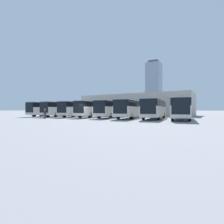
# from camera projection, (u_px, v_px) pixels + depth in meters

# --- Properties ---
(ground_plane) EXTENTS (600.00, 600.00, 0.00)m
(ground_plane) POSITION_uv_depth(u_px,v_px,m) (83.00, 119.00, 29.03)
(ground_plane) COLOR gray
(bus_0) EXTENTS (4.04, 11.75, 3.16)m
(bus_0) POSITION_uv_depth(u_px,v_px,m) (181.00, 108.00, 26.62)
(bus_0) COLOR silver
(bus_0) RESTS_ON ground_plane
(curb_divider_0) EXTENTS (1.02, 5.55, 0.15)m
(curb_divider_0) POSITION_uv_depth(u_px,v_px,m) (165.00, 119.00, 26.23)
(curb_divider_0) COLOR #9E9E99
(curb_divider_0) RESTS_ON ground_plane
(bus_1) EXTENTS (4.04, 11.75, 3.16)m
(bus_1) POSITION_uv_depth(u_px,v_px,m) (155.00, 108.00, 28.73)
(bus_1) COLOR silver
(bus_1) RESTS_ON ground_plane
(curb_divider_1) EXTENTS (1.02, 5.55, 0.15)m
(curb_divider_1) POSITION_uv_depth(u_px,v_px,m) (139.00, 119.00, 28.34)
(curb_divider_1) COLOR #9E9E99
(curb_divider_1) RESTS_ON ground_plane
(bus_2) EXTENTS (4.04, 11.75, 3.16)m
(bus_2) POSITION_uv_depth(u_px,v_px,m) (131.00, 108.00, 30.69)
(bus_2) COLOR silver
(bus_2) RESTS_ON ground_plane
(curb_divider_2) EXTENTS (1.02, 5.55, 0.15)m
(curb_divider_2) POSITION_uv_depth(u_px,v_px,m) (116.00, 118.00, 30.30)
(curb_divider_2) COLOR #9E9E99
(curb_divider_2) RESTS_ON ground_plane
(bus_3) EXTENTS (4.04, 11.75, 3.16)m
(bus_3) POSITION_uv_depth(u_px,v_px,m) (113.00, 108.00, 33.33)
(bus_3) COLOR silver
(bus_3) RESTS_ON ground_plane
(curb_divider_3) EXTENTS (1.02, 5.55, 0.15)m
(curb_divider_3) POSITION_uv_depth(u_px,v_px,m) (99.00, 117.00, 32.95)
(curb_divider_3) COLOR #9E9E99
(curb_divider_3) RESTS_ON ground_plane
(bus_4) EXTENTS (4.04, 11.75, 3.16)m
(bus_4) POSITION_uv_depth(u_px,v_px,m) (94.00, 108.00, 35.24)
(bus_4) COLOR silver
(bus_4) RESTS_ON ground_plane
(curb_divider_4) EXTENTS (1.02, 5.55, 0.15)m
(curb_divider_4) POSITION_uv_depth(u_px,v_px,m) (81.00, 117.00, 34.85)
(curb_divider_4) COLOR #9E9E99
(curb_divider_4) RESTS_ON ground_plane
(bus_5) EXTENTS (4.04, 11.75, 3.16)m
(bus_5) POSITION_uv_depth(u_px,v_px,m) (79.00, 109.00, 37.42)
(bus_5) COLOR silver
(bus_5) RESTS_ON ground_plane
(curb_divider_5) EXTENTS (1.02, 5.55, 0.15)m
(curb_divider_5) POSITION_uv_depth(u_px,v_px,m) (66.00, 117.00, 37.04)
(curb_divider_5) COLOR #9E9E99
(curb_divider_5) RESTS_ON ground_plane
(bus_6) EXTENTS (4.04, 11.75, 3.16)m
(bus_6) POSITION_uv_depth(u_px,v_px,m) (63.00, 109.00, 39.01)
(bus_6) COLOR silver
(bus_6) RESTS_ON ground_plane
(curb_divider_6) EXTENTS (1.02, 5.55, 0.15)m
(curb_divider_6) POSITION_uv_depth(u_px,v_px,m) (50.00, 116.00, 38.62)
(curb_divider_6) COLOR #9E9E99
(curb_divider_6) RESTS_ON ground_plane
(bus_7) EXTENTS (4.04, 11.75, 3.16)m
(bus_7) POSITION_uv_depth(u_px,v_px,m) (49.00, 109.00, 40.90)
(bus_7) COLOR silver
(bus_7) RESTS_ON ground_plane
(pedestrian) EXTENTS (0.53, 0.53, 1.69)m
(pedestrian) POSITION_uv_depth(u_px,v_px,m) (45.00, 113.00, 29.96)
(pedestrian) COLOR #38384C
(pedestrian) RESTS_ON ground_plane
(station_building) EXTENTS (29.41, 14.67, 5.59)m
(station_building) POSITION_uv_depth(u_px,v_px,m) (136.00, 105.00, 48.51)
(station_building) COLOR #A8A399
(station_building) RESTS_ON ground_plane
(office_tower) EXTENTS (14.05, 14.05, 52.27)m
(office_tower) POSITION_uv_depth(u_px,v_px,m) (154.00, 87.00, 181.84)
(office_tower) COLOR #7F8EA3
(office_tower) RESTS_ON ground_plane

